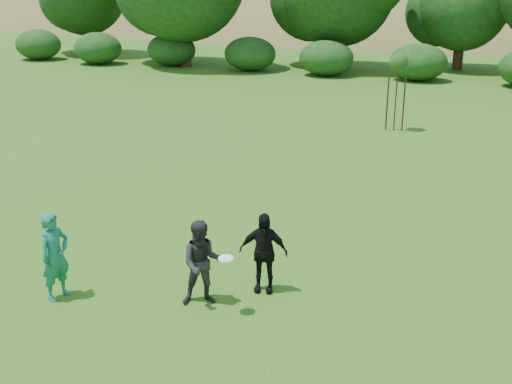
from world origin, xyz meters
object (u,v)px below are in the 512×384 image
(player_teal, at_px, (55,256))
(player_black, at_px, (263,252))
(sapling, at_px, (398,65))
(player_grey, at_px, (203,263))

(player_teal, relative_size, player_black, 1.07)
(player_teal, distance_m, sapling, 15.71)
(player_grey, xyz_separation_m, player_black, (0.86, 0.82, -0.02))
(player_grey, bearing_deg, player_black, 17.95)
(player_black, distance_m, sapling, 13.71)
(player_grey, bearing_deg, sapling, 58.64)
(player_black, bearing_deg, player_grey, -146.42)
(sapling, bearing_deg, player_teal, -105.03)
(player_grey, relative_size, player_black, 1.02)
(player_teal, height_order, player_grey, player_teal)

